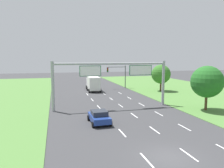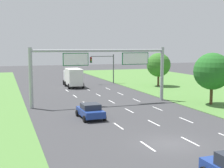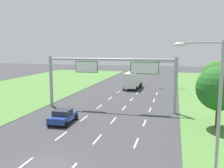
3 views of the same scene
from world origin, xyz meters
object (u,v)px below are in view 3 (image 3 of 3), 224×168
(roadside_tree_far, at_px, (216,73))
(box_truck, at_px, (133,80))
(traffic_light_mast, at_px, (168,69))
(street_lamp, at_px, (212,104))
(car_lead_silver, at_px, (63,116))
(sign_gantry, at_px, (111,73))
(roadside_tree_mid, at_px, (219,88))

(roadside_tree_far, bearing_deg, box_truck, 163.79)
(traffic_light_mast, xyz_separation_m, street_lamp, (3.46, -37.26, 1.21))
(traffic_light_mast, bearing_deg, car_lead_silver, -110.37)
(box_truck, height_order, roadside_tree_far, roadside_tree_far)
(box_truck, distance_m, street_lamp, 36.17)
(sign_gantry, xyz_separation_m, street_lamp, (10.07, -17.01, 0.17))
(sign_gantry, height_order, roadside_tree_mid, sign_gantry)
(roadside_tree_far, bearing_deg, roadside_tree_mid, -97.20)
(sign_gantry, bearing_deg, roadside_tree_far, 42.27)
(car_lead_silver, distance_m, traffic_light_mast, 29.35)
(car_lead_silver, xyz_separation_m, box_truck, (3.54, 24.67, 0.98))
(car_lead_silver, relative_size, roadside_tree_mid, 0.62)
(street_lamp, bearing_deg, sign_gantry, 120.61)
(street_lamp, height_order, roadside_tree_far, street_lamp)
(box_truck, relative_size, roadside_tree_mid, 1.13)
(roadside_tree_mid, distance_m, roadside_tree_far, 18.36)
(box_truck, distance_m, roadside_tree_far, 15.39)
(roadside_tree_mid, xyz_separation_m, roadside_tree_far, (2.30, 18.22, -0.27))
(car_lead_silver, distance_m, street_lamp, 17.38)
(car_lead_silver, bearing_deg, roadside_tree_far, 46.91)
(box_truck, bearing_deg, roadside_tree_far, -14.50)
(street_lamp, bearing_deg, traffic_light_mast, 95.30)
(car_lead_silver, distance_m, roadside_tree_mid, 16.38)
(traffic_light_mast, height_order, roadside_tree_far, roadside_tree_far)
(car_lead_silver, height_order, traffic_light_mast, traffic_light_mast)
(car_lead_silver, bearing_deg, traffic_light_mast, 68.23)
(street_lamp, distance_m, roadside_tree_far, 30.68)
(box_truck, distance_m, roadside_tree_mid, 25.75)
(roadside_tree_mid, bearing_deg, street_lamp, -100.60)
(box_truck, xyz_separation_m, roadside_tree_mid, (12.34, -22.47, 2.36))
(car_lead_silver, height_order, street_lamp, street_lamp)
(roadside_tree_mid, height_order, roadside_tree_far, roadside_tree_mid)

